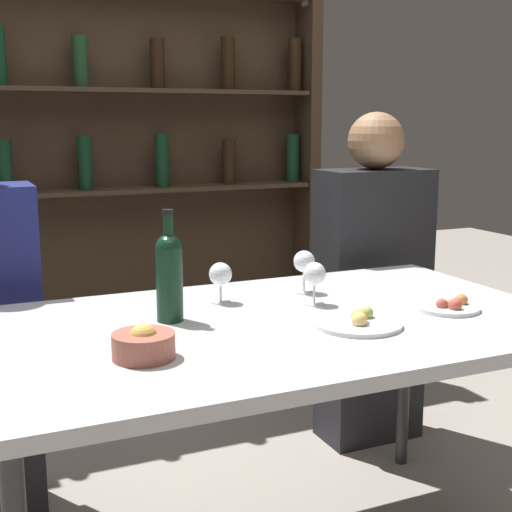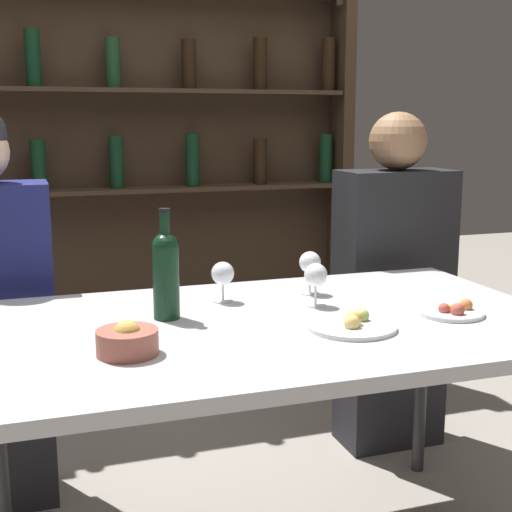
% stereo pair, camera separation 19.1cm
% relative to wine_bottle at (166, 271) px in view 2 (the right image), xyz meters
% --- Properties ---
extents(dining_table, '(1.56, 0.93, 0.75)m').
position_rel_wine_bottle_xyz_m(dining_table, '(0.26, -0.11, -0.19)').
color(dining_table, silver).
rests_on(dining_table, ground_plane).
extents(wine_rack_wall, '(2.00, 0.21, 2.12)m').
position_rel_wine_bottle_xyz_m(wine_rack_wall, '(0.26, 1.59, 0.23)').
color(wine_rack_wall, '#38281C').
rests_on(wine_rack_wall, ground_plane).
extents(wine_bottle, '(0.07, 0.07, 0.30)m').
position_rel_wine_bottle_xyz_m(wine_bottle, '(0.00, 0.00, 0.00)').
color(wine_bottle, black).
rests_on(wine_bottle, dining_table).
extents(wine_glass_0, '(0.07, 0.07, 0.13)m').
position_rel_wine_bottle_xyz_m(wine_glass_0, '(0.47, 0.13, -0.04)').
color(wine_glass_0, silver).
rests_on(wine_glass_0, dining_table).
extents(wine_glass_1, '(0.07, 0.07, 0.12)m').
position_rel_wine_bottle_xyz_m(wine_glass_1, '(0.19, 0.12, -0.05)').
color(wine_glass_1, silver).
rests_on(wine_glass_1, dining_table).
extents(wine_glass_2, '(0.07, 0.07, 0.12)m').
position_rel_wine_bottle_xyz_m(wine_glass_2, '(0.43, -0.01, -0.04)').
color(wine_glass_2, silver).
rests_on(wine_glass_2, dining_table).
extents(food_plate_0, '(0.18, 0.18, 0.04)m').
position_rel_wine_bottle_xyz_m(food_plate_0, '(0.75, -0.22, -0.12)').
color(food_plate_0, silver).
rests_on(food_plate_0, dining_table).
extents(food_plate_1, '(0.23, 0.23, 0.05)m').
position_rel_wine_bottle_xyz_m(food_plate_1, '(0.43, -0.25, -0.12)').
color(food_plate_1, silver).
rests_on(food_plate_1, dining_table).
extents(snack_bowl, '(0.14, 0.14, 0.08)m').
position_rel_wine_bottle_xyz_m(snack_bowl, '(-0.15, -0.27, -0.10)').
color(snack_bowl, '#995142').
rests_on(snack_bowl, dining_table).
extents(seated_person_right, '(0.43, 0.22, 1.31)m').
position_rel_wine_bottle_xyz_m(seated_person_right, '(1.00, 0.55, -0.26)').
color(seated_person_right, '#26262B').
rests_on(seated_person_right, ground_plane).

